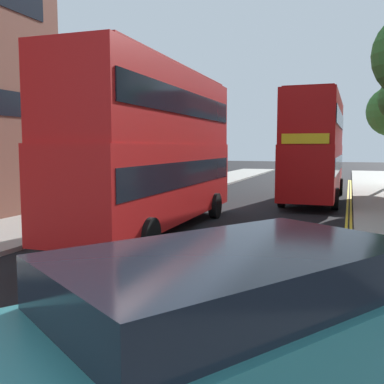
% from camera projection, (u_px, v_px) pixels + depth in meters
% --- Properties ---
extents(sidewalk_left, '(4.00, 80.00, 0.14)m').
position_uv_depth(sidewalk_left, '(74.00, 216.00, 18.63)').
color(sidewalk_left, '#ADA89E').
rests_on(sidewalk_left, ground).
extents(kerb_line_outer, '(0.10, 56.00, 0.01)m').
position_uv_depth(kerb_line_outer, '(351.00, 247.00, 13.15)').
color(kerb_line_outer, yellow).
rests_on(kerb_line_outer, ground).
extents(kerb_line_inner, '(0.10, 56.00, 0.01)m').
position_uv_depth(kerb_line_inner, '(345.00, 247.00, 13.20)').
color(kerb_line_inner, yellow).
rests_on(kerb_line_inner, ground).
extents(double_decker_bus_away, '(2.92, 10.84, 5.64)m').
position_uv_depth(double_decker_bus_away, '(155.00, 144.00, 15.50)').
color(double_decker_bus_away, red).
rests_on(double_decker_bus_away, ground).
extents(double_decker_bus_oncoming, '(2.88, 10.83, 5.64)m').
position_uv_depth(double_decker_bus_oncoming, '(315.00, 145.00, 24.24)').
color(double_decker_bus_oncoming, '#B20F0F').
rests_on(double_decker_bus_oncoming, ground).
extents(taxi_minivan, '(4.20, 5.04, 2.12)m').
position_uv_depth(taxi_minivan, '(211.00, 378.00, 3.68)').
color(taxi_minivan, teal).
rests_on(taxi_minivan, ground).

